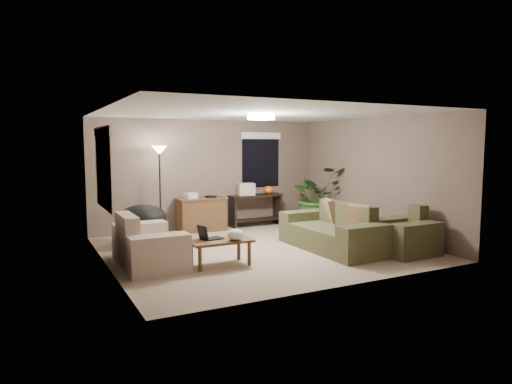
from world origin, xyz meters
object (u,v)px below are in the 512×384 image
coffee_table (220,243)px  houseplant (317,203)px  armchair (403,237)px  main_sofa (333,234)px  console_table (256,208)px  floor_lamp (159,161)px  desk (202,214)px  cat_scratching_post (345,224)px  loveseat (147,247)px  papasan_chair (143,222)px

coffee_table → houseplant: houseplant is taller
armchair → main_sofa: bearing=137.7°
console_table → floor_lamp: bearing=-175.6°
main_sofa → console_table: main_sofa is taller
main_sofa → console_table: bearing=93.1°
desk → floor_lamp: floor_lamp is taller
main_sofa → armchair: (0.92, -0.84, 0.00)m
cat_scratching_post → armchair: bearing=-96.6°
desk → houseplant: bearing=-13.5°
desk → loveseat: bearing=-127.5°
loveseat → floor_lamp: bearing=69.3°
coffee_table → houseplant: (3.44, 2.26, 0.20)m
console_table → houseplant: bearing=-27.4°
coffee_table → console_table: bearing=53.9°
floor_lamp → main_sofa: bearing=-46.7°
cat_scratching_post → console_table: bearing=126.8°
main_sofa → cat_scratching_post: main_sofa is taller
console_table → floor_lamp: (-2.35, -0.18, 1.16)m
armchair → houseplant: size_ratio=0.70×
papasan_chair → houseplant: 4.22m
armchair → coffee_table: (-3.22, 0.74, 0.06)m
houseplant → cat_scratching_post: 1.12m
main_sofa → loveseat: size_ratio=1.38×
armchair → coffee_table: bearing=167.0°
desk → houseplant: 2.76m
coffee_table → floor_lamp: (-0.21, 2.75, 1.24)m
main_sofa → desk: bearing=118.6°
armchair → console_table: bearing=106.3°
desk → papasan_chair: bearing=-149.0°
loveseat → coffee_table: 1.18m
floor_lamp → houseplant: (3.65, -0.49, -1.04)m
main_sofa → houseplant: 2.46m
main_sofa → armchair: bearing=-42.3°
coffee_table → floor_lamp: bearing=94.4°
desk → floor_lamp: (-0.98, -0.15, 1.22)m
houseplant → desk: bearing=166.5°
coffee_table → armchair: bearing=-13.0°
console_table → loveseat: bearing=-143.1°
desk → papasan_chair: papasan_chair is taller
armchair → houseplant: (0.22, 3.00, 0.26)m
console_table → papasan_chair: papasan_chair is taller
coffee_table → desk: (0.77, 2.91, 0.02)m
floor_lamp → cat_scratching_post: 4.21m
armchair → desk: 4.40m
loveseat → console_table: size_ratio=1.23×
loveseat → papasan_chair: size_ratio=1.50×
armchair → papasan_chair: bearing=145.6°
armchair → houseplant: bearing=85.8°
houseplant → cat_scratching_post: houseplant is taller
desk → houseplant: (2.67, -0.64, 0.18)m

